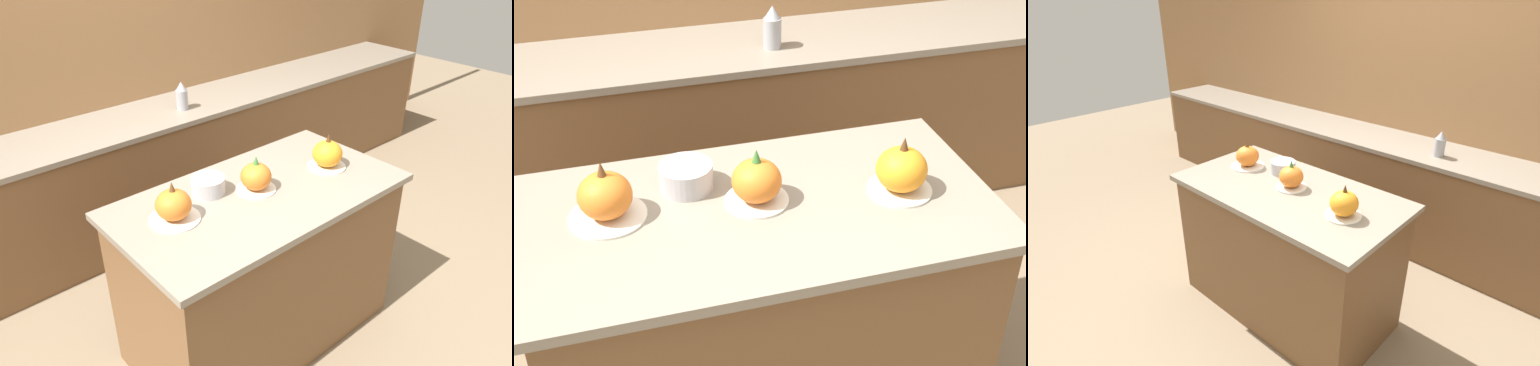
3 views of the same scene
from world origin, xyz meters
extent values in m
cube|color=brown|center=(0.00, 0.00, 0.45)|extent=(1.40, 0.72, 0.90)
cube|color=gray|center=(0.00, 0.00, 0.92)|extent=(1.46, 0.78, 0.03)
cube|color=brown|center=(0.00, 1.37, 0.43)|extent=(6.00, 0.56, 0.86)
cube|color=gray|center=(0.00, 1.37, 0.87)|extent=(6.00, 0.60, 0.03)
cylinder|color=silver|center=(-0.45, 0.07, 0.94)|extent=(0.23, 0.23, 0.01)
ellipsoid|color=orange|center=(-0.45, 0.07, 1.01)|extent=(0.16, 0.16, 0.14)
cone|color=brown|center=(-0.45, 0.07, 1.11)|extent=(0.03, 0.03, 0.05)
cylinder|color=silver|center=(0.00, 0.03, 0.94)|extent=(0.20, 0.20, 0.01)
ellipsoid|color=orange|center=(0.00, 0.03, 1.01)|extent=(0.15, 0.15, 0.13)
cone|color=#38702D|center=(0.00, 0.03, 1.10)|extent=(0.03, 0.03, 0.05)
cylinder|color=silver|center=(0.45, -0.03, 0.94)|extent=(0.20, 0.20, 0.01)
ellipsoid|color=orange|center=(0.45, -0.03, 1.02)|extent=(0.16, 0.16, 0.14)
cone|color=#4C2D14|center=(0.45, -0.03, 1.11)|extent=(0.03, 0.03, 0.05)
cylinder|color=#99999E|center=(0.41, 1.29, 0.96)|extent=(0.08, 0.08, 0.14)
cone|color=#99999E|center=(0.41, 1.29, 1.06)|extent=(0.08, 0.08, 0.06)
cylinder|color=#ADADB2|center=(-0.19, 0.17, 0.98)|extent=(0.17, 0.17, 0.08)
camera|label=1|loc=(-1.40, -1.57, 2.17)|focal=35.00mm
camera|label=2|loc=(-0.46, -1.71, 2.18)|focal=50.00mm
camera|label=3|loc=(1.50, -1.65, 2.06)|focal=28.00mm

